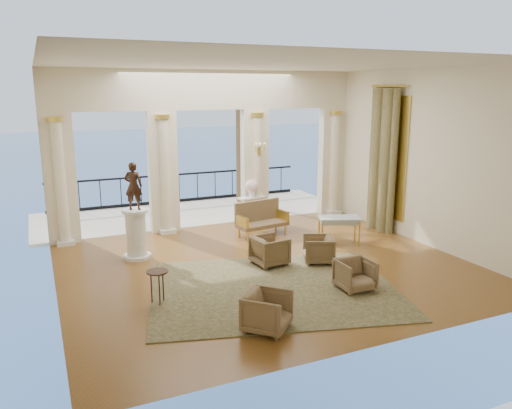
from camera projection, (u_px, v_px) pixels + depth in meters
name	position (u px, v px, depth m)	size (l,w,h in m)	color
floor	(267.00, 267.00, 11.44)	(9.00, 9.00, 0.00)	#542D0F
room_walls	(292.00, 146.00, 9.79)	(9.00, 9.00, 9.00)	white
arcade	(210.00, 139.00, 14.25)	(9.00, 0.56, 4.50)	beige
terrace	(193.00, 213.00, 16.61)	(10.00, 3.60, 0.10)	#B9AF9A
balustrade	(179.00, 191.00, 17.93)	(9.00, 0.06, 1.03)	black
palm_tree	(238.00, 86.00, 17.18)	(2.00, 2.00, 4.50)	#4C3823
sea	(74.00, 166.00, 66.18)	(160.00, 160.00, 0.00)	#1F4E97
curtain	(382.00, 160.00, 14.01)	(0.33, 1.40, 4.09)	brown
window_frame	(388.00, 157.00, 14.07)	(0.04, 1.60, 3.40)	gold
wall_sconce	(259.00, 150.00, 14.61)	(0.30, 0.11, 0.33)	gold
rug	(274.00, 289.00, 10.15)	(4.90, 3.81, 0.02)	#2F3618
armchair_a	(267.00, 310.00, 8.34)	(0.72, 0.67, 0.74)	#4E3D22
armchair_b	(355.00, 273.00, 10.05)	(0.67, 0.63, 0.69)	#4E3D22
armchair_c	(319.00, 248.00, 11.64)	(0.68, 0.64, 0.70)	#4E3D22
armchair_d	(270.00, 249.00, 11.49)	(0.73, 0.68, 0.75)	#4E3D22
settee	(260.00, 218.00, 13.84)	(1.50, 0.82, 0.95)	#4E3D22
game_table	(339.00, 220.00, 12.98)	(1.20, 0.93, 0.73)	#96ADB9
pedestal	(136.00, 235.00, 11.88)	(0.66, 0.66, 1.21)	silver
statue	(133.00, 186.00, 11.61)	(0.41, 0.27, 1.13)	#311F15
console_table	(252.00, 201.00, 14.90)	(0.93, 0.50, 0.84)	silver
urn	(252.00, 187.00, 14.80)	(0.39, 0.39, 0.52)	white
side_table	(157.00, 276.00, 9.33)	(0.40, 0.40, 0.66)	black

